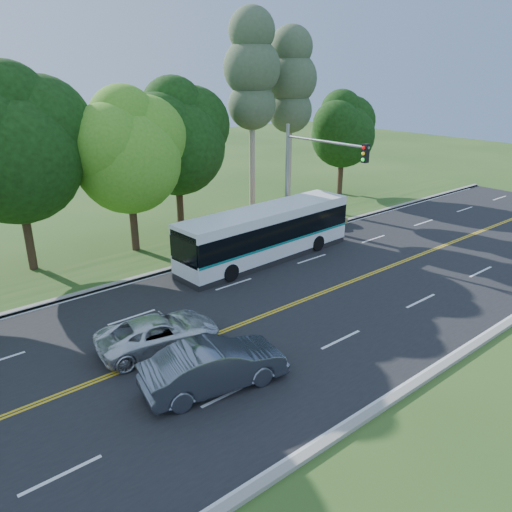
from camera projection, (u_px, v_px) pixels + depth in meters
ground at (289, 306)px, 22.51m from camera, size 120.00×120.00×0.00m
road at (289, 306)px, 22.51m from camera, size 60.00×14.00×0.02m
curb_north at (201, 260)px, 27.64m from camera, size 60.00×0.30×0.15m
curb_south at (430, 375)px, 17.32m from camera, size 60.00×0.30×0.15m
grass_verge at (184, 252)px, 28.99m from camera, size 60.00×4.00×0.10m
lane_markings at (288, 306)px, 22.44m from camera, size 57.60×13.82×0.00m
tree_row at (60, 137)px, 25.82m from camera, size 44.70×9.10×13.84m
bougainvillea_hedge at (285, 221)px, 32.41m from camera, size 9.50×2.25×1.50m
traffic_signal at (310, 168)px, 28.62m from camera, size 0.42×6.10×7.00m
transit_bus at (266, 234)px, 27.56m from camera, size 11.15×2.99×2.89m
sedan at (215, 366)px, 16.52m from camera, size 5.10×2.57×1.61m
suv at (159, 333)px, 18.87m from camera, size 4.91×2.80×1.29m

